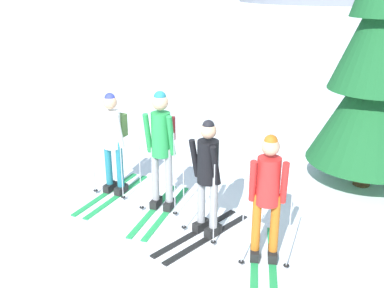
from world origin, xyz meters
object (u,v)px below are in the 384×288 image
skier_in_black (207,175)px  skier_in_red (267,196)px  pine_tree_near (379,59)px  skier_in_white (113,139)px  skier_in_green (161,144)px

skier_in_black → skier_in_red: size_ratio=0.96×
skier_in_black → pine_tree_near: 3.35m
skier_in_black → skier_in_red: (0.87, -0.31, 0.01)m
skier_in_white → skier_in_black: size_ratio=1.03×
skier_in_white → skier_in_red: (2.68, -0.94, -0.05)m
skier_in_green → skier_in_black: size_ratio=1.12×
skier_in_red → skier_in_green: bearing=156.9°
skier_in_green → skier_in_black: bearing=-26.5°
skier_in_white → skier_in_green: 0.97m
skier_in_white → skier_in_black: 1.92m
pine_tree_near → skier_in_white: bearing=-153.9°
skier_in_white → skier_in_black: (1.81, -0.63, -0.06)m
skier_in_white → pine_tree_near: size_ratio=0.36×
skier_in_white → skier_in_red: bearing=-19.2°
skier_in_black → pine_tree_near: size_ratio=0.35×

